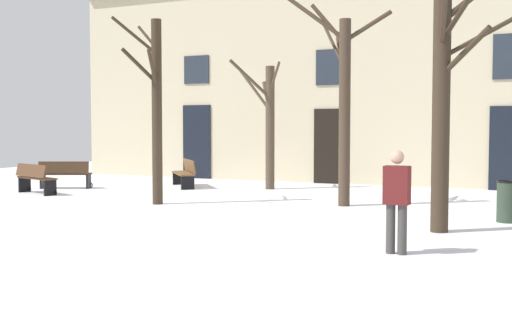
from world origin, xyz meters
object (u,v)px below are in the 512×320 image
bench_by_litter_bin (185,173)px  tree_foreground (444,90)px  tree_right_of_center (343,100)px  bench_far_corner (65,174)px  litter_bin (507,201)px  bench_back_to_back_left (35,178)px  tree_near_facade (156,107)px  tree_left_of_center (268,122)px  person_near_bench (397,197)px

bench_by_litter_bin → tree_foreground: bearing=17.5°
tree_right_of_center → tree_foreground: bearing=-46.7°
tree_right_of_center → bench_by_litter_bin: size_ratio=3.00×
bench_far_corner → litter_bin: bearing=148.0°
bench_back_to_back_left → tree_foreground: bearing=-171.7°
litter_bin → bench_far_corner: size_ratio=0.52×
tree_right_of_center → bench_far_corner: size_ratio=3.19×
tree_foreground → tree_near_facade: (-7.11, 1.31, -0.16)m
bench_far_corner → bench_back_to_back_left: (0.32, -1.59, 0.01)m
tree_left_of_center → person_near_bench: (5.74, -8.23, -1.21)m
tree_right_of_center → tree_left_of_center: (-3.29, 2.96, -0.50)m
litter_bin → bench_by_litter_bin: size_ratio=0.49×
tree_foreground → tree_left_of_center: (-6.09, 5.94, -0.51)m
tree_left_of_center → bench_by_litter_bin: 3.19m
tree_right_of_center → tree_near_facade: bearing=-158.8°
bench_back_to_back_left → bench_by_litter_bin: bench_by_litter_bin is taller
tree_right_of_center → litter_bin: tree_right_of_center is taller
tree_right_of_center → litter_bin: 4.53m
bench_back_to_back_left → bench_by_litter_bin: bearing=-111.1°
tree_right_of_center → bench_far_corner: bearing=177.2°
bench_far_corner → tree_near_facade: bearing=131.4°
tree_foreground → bench_by_litter_bin: 10.53m
tree_left_of_center → tree_near_facade: 4.76m
tree_right_of_center → bench_by_litter_bin: bearing=157.8°
bench_far_corner → bench_by_litter_bin: 3.73m
tree_left_of_center → bench_by_litter_bin: bearing=-168.9°
bench_back_to_back_left → litter_bin: bearing=-162.9°
tree_foreground → bench_back_to_back_left: size_ratio=2.96×
bench_far_corner → tree_right_of_center: bearing=152.3°
bench_far_corner → bench_by_litter_bin: (3.15, 1.99, 0.01)m
tree_near_facade → bench_back_to_back_left: bearing=173.3°
tree_left_of_center → bench_back_to_back_left: (-5.53, -4.10, -1.63)m
tree_left_of_center → tree_near_facade: (-1.02, -4.63, 0.35)m
bench_far_corner → person_near_bench: (11.59, -5.72, 0.42)m
tree_left_of_center → litter_bin: size_ratio=4.67×
tree_foreground → bench_back_to_back_left: (-11.61, 1.84, -2.14)m
bench_far_corner → tree_left_of_center: bearing=178.4°
tree_foreground → litter_bin: bearing=60.9°
bench_far_corner → bench_back_to_back_left: bearing=76.5°
litter_bin → bench_by_litter_bin: 10.43m
tree_foreground → tree_near_facade: 7.23m
tree_right_of_center → bench_by_litter_bin: (-5.98, 2.43, -2.13)m
tree_foreground → bench_back_to_back_left: bearing=171.0°
tree_near_facade → bench_far_corner: (-4.82, 2.12, -1.99)m
bench_far_corner → person_near_bench: person_near_bench is taller
bench_by_litter_bin → person_near_bench: bearing=6.8°
tree_foreground → tree_near_facade: bearing=169.6°
bench_far_corner → bench_back_to_back_left: size_ratio=0.98×
bench_back_to_back_left → bench_by_litter_bin: size_ratio=0.95×
tree_right_of_center → tree_left_of_center: bearing=138.0°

